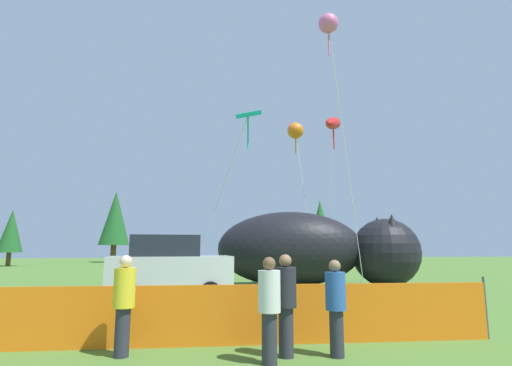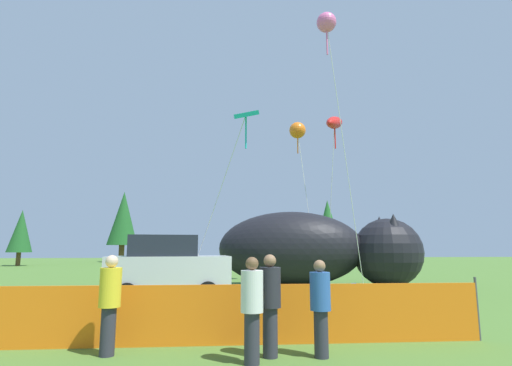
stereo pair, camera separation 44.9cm
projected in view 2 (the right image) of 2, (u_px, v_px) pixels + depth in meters
ground_plane at (263, 313)px, 11.13m from camera, size 120.00×120.00×0.00m
parked_car at (167, 268)px, 13.99m from camera, size 4.36×2.30×2.22m
folding_chair at (348, 297)px, 10.53m from camera, size 0.66×0.66×0.86m
inflatable_cat at (314, 252)px, 18.63m from camera, size 9.60×4.90×3.47m
safety_fence at (234, 315)px, 7.51m from camera, size 9.70×0.22×1.21m
spectator_in_red_shirt at (252, 305)px, 6.34m from camera, size 0.36×0.36×1.65m
spectator_in_black_shirt at (320, 303)px, 6.72m from camera, size 0.35×0.35×1.59m
spectator_in_white_shirt at (270, 300)px, 6.75m from camera, size 0.37×0.37×1.68m
spectator_in_yellow_shirt at (110, 300)px, 6.83m from camera, size 0.36×0.36×1.67m
kite_orange_flower at (298, 131)px, 21.86m from camera, size 1.21×1.30×8.59m
kite_teal_diamond at (245, 118)px, 14.82m from camera, size 2.67×2.13×6.99m
kite_red_lizard at (335, 123)px, 19.44m from camera, size 1.98×2.80×8.58m
kite_pink_octopus at (327, 25)px, 15.04m from camera, size 2.08×2.09×10.56m
horizon_tree_east at (21, 231)px, 39.46m from camera, size 2.30×2.30×5.49m
horizon_tree_west at (328, 223)px, 51.45m from camera, size 3.30×3.30×7.87m
horizon_tree_mid at (123, 218)px, 49.56m from camera, size 3.64×3.64×8.69m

